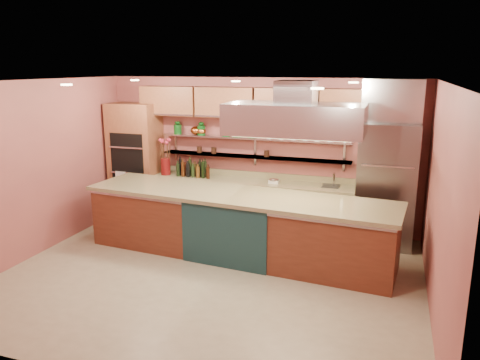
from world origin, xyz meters
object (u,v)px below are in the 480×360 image
(refrigerator, at_px, (386,185))
(green_canister, at_px, (237,131))
(flower_vase, at_px, (166,166))
(kitchen_scale, at_px, (274,180))
(island, at_px, (237,225))
(copper_kettle, at_px, (196,130))

(refrigerator, bearing_deg, green_canister, 175.18)
(flower_vase, height_order, kitchen_scale, flower_vase)
(flower_vase, bearing_deg, island, -33.43)
(refrigerator, bearing_deg, flower_vase, 179.86)
(flower_vase, relative_size, kitchen_scale, 1.82)
(refrigerator, xyz_separation_m, copper_kettle, (-3.57, 0.23, 0.75))
(island, bearing_deg, copper_kettle, 137.20)
(copper_kettle, bearing_deg, refrigerator, -3.69)
(flower_vase, distance_m, kitchen_scale, 2.18)
(kitchen_scale, bearing_deg, island, -91.27)
(flower_vase, relative_size, green_canister, 1.71)
(island, bearing_deg, flower_vase, 151.41)
(copper_kettle, bearing_deg, flower_vase, -158.48)
(refrigerator, relative_size, green_canister, 11.00)
(green_canister, bearing_deg, refrigerator, -4.82)
(island, relative_size, copper_kettle, 24.66)
(kitchen_scale, bearing_deg, green_canister, 175.21)
(refrigerator, bearing_deg, copper_kettle, 176.31)
(refrigerator, bearing_deg, island, -150.68)
(island, bearing_deg, kitchen_scale, 82.55)
(island, xyz_separation_m, flower_vase, (-1.91, 1.26, 0.58))
(island, bearing_deg, green_canister, 113.64)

